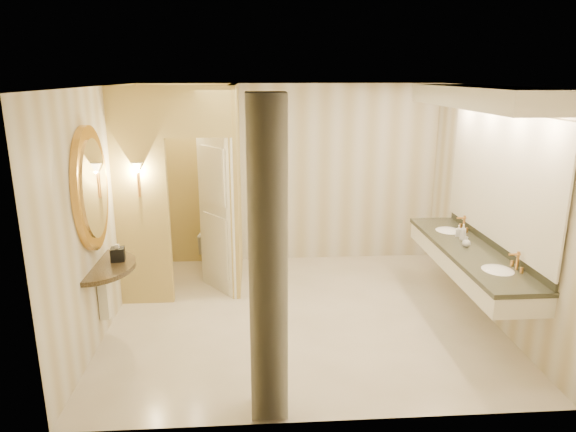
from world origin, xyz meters
name	(u,v)px	position (x,y,z in m)	size (l,w,h in m)	color
floor	(301,314)	(0.00, 0.00, 0.00)	(4.50, 4.50, 0.00)	#EFE2CE
ceiling	(303,86)	(0.00, 0.00, 2.70)	(4.50, 4.50, 0.00)	white
wall_back	(290,175)	(0.00, 2.00, 1.35)	(4.50, 0.02, 2.70)	beige
wall_front	(327,272)	(0.00, -2.00, 1.35)	(4.50, 0.02, 2.70)	beige
wall_left	(102,211)	(-2.25, 0.00, 1.35)	(0.02, 4.00, 2.70)	beige
wall_right	(492,204)	(2.25, 0.00, 1.35)	(0.02, 4.00, 2.70)	beige
toilet_closet	(210,188)	(-1.13, 0.96, 1.39)	(1.50, 1.55, 2.70)	#EBD37B
wall_sconce	(137,170)	(-1.93, 0.43, 1.73)	(0.14, 0.14, 0.42)	#D08F42
vanity	(479,184)	(1.98, -0.19, 1.63)	(0.75, 2.76, 2.09)	white
console_shelf	(94,222)	(-2.21, -0.45, 1.34)	(0.99, 0.99, 1.94)	black
pillar	(268,264)	(-0.45, -1.80, 1.35)	(0.31, 0.31, 2.70)	white
tissue_box	(118,254)	(-2.03, -0.33, 0.95)	(0.14, 0.14, 0.14)	black
toilet	(214,250)	(-1.15, 1.53, 0.33)	(0.37, 0.65, 0.66)	white
soap_bottle_a	(458,231)	(1.98, 0.26, 0.95)	(0.06, 0.07, 0.14)	beige
soap_bottle_b	(466,242)	(1.92, -0.13, 0.94)	(0.09, 0.09, 0.12)	silver
soap_bottle_c	(463,232)	(1.98, 0.11, 0.97)	(0.08, 0.08, 0.20)	#C6B28C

